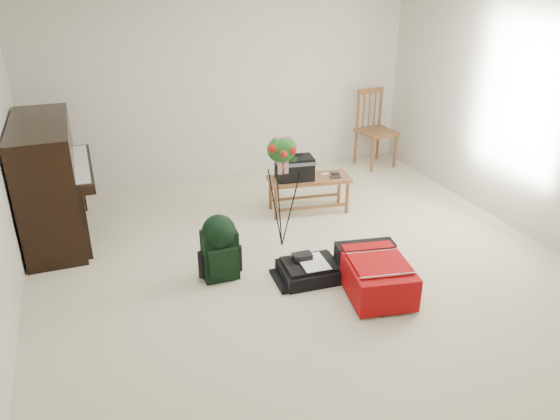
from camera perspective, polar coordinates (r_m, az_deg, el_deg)
name	(u,v)px	position (r m, az deg, el deg)	size (l,w,h in m)	color
floor	(306,272)	(5.20, 2.78, -6.50)	(5.00, 5.50, 0.01)	beige
wall_back	(225,83)	(7.20, -5.75, 13.08)	(5.00, 0.04, 2.50)	beige
wall_right	(541,119)	(6.08, 25.57, 8.60)	(0.04, 5.50, 2.50)	beige
piano	(50,184)	(6.07, -22.86, 2.53)	(0.71, 1.50, 1.25)	black
bench	(300,172)	(6.18, 2.06, 4.01)	(0.98, 0.49, 0.72)	brown
dining_chair	(375,129)	(7.83, 9.92, 8.29)	(0.52, 0.52, 1.07)	brown
red_suitcase	(372,272)	(4.93, 9.59, -6.38)	(0.65, 0.86, 0.33)	#A0060E
black_duffel	(310,270)	(5.08, 3.13, -6.27)	(0.56, 0.46, 0.23)	black
green_backpack	(220,245)	(4.97, -6.33, -3.61)	(0.32, 0.31, 0.63)	black
flower_stand	(282,193)	(5.41, 0.20, 1.84)	(0.40, 0.40, 1.21)	black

